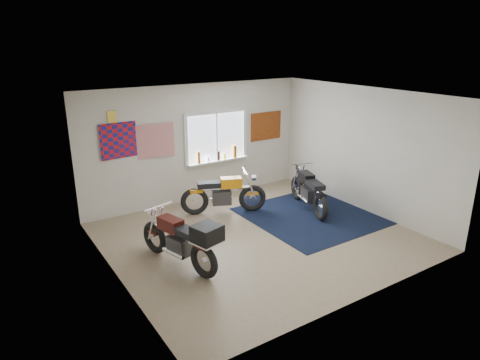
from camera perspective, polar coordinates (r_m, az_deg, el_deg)
ground at (r=8.33m, az=2.58°, el=-7.59°), size 5.50×5.50×0.00m
room_shell at (r=7.75m, az=2.75°, el=3.37°), size 5.50×5.50×5.50m
navy_rug at (r=9.37m, az=9.33°, el=-4.74°), size 2.51×2.61×0.01m
window_assembly at (r=10.10m, az=-3.17°, el=5.32°), size 1.66×0.17×1.26m
oil_bottles at (r=10.16m, az=-2.58°, el=3.43°), size 1.06×0.09×0.30m
flag_display at (r=9.03m, az=-16.73°, el=8.07°), size 1.60×0.10×1.17m
triumph_poster at (r=10.85m, az=3.48°, el=7.20°), size 0.90×0.03×0.70m
yellow_triumph at (r=9.29m, az=-2.24°, el=-1.98°), size 1.77×0.89×0.95m
black_chrome_bike at (r=9.60m, az=9.13°, el=-1.53°), size 0.76×1.79×0.95m
maroon_tourer at (r=7.15m, az=-7.57°, el=-7.99°), size 0.83×1.84×0.94m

